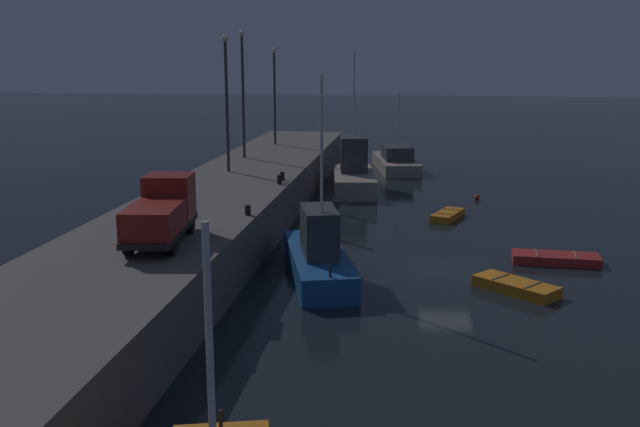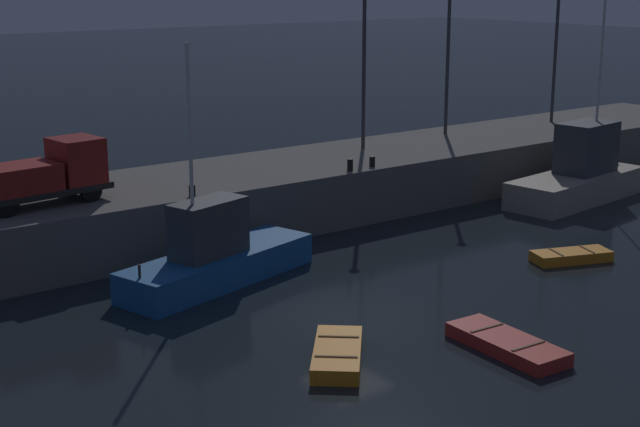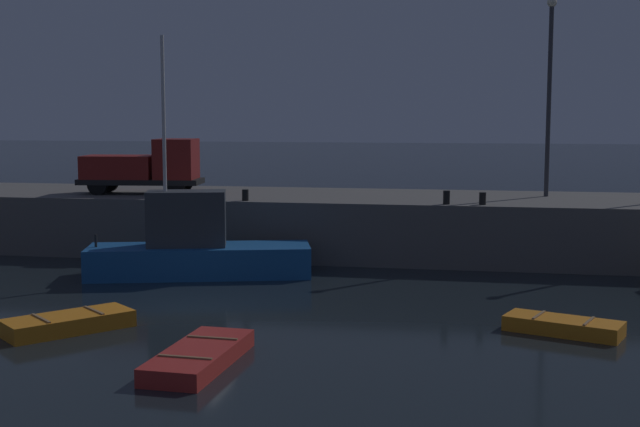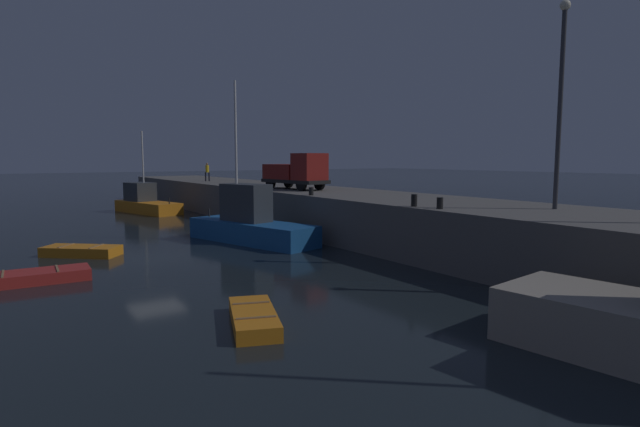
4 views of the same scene
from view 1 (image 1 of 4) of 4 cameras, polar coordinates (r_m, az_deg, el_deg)
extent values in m
plane|color=black|center=(34.62, 10.12, -4.58)|extent=(320.00, 320.00, 0.00)
cube|color=#5B5956|center=(35.97, -10.47, -1.78)|extent=(76.29, 7.36, 2.63)
cube|color=gray|center=(54.44, 2.73, 2.57)|extent=(9.32, 4.08, 1.42)
cube|color=#33383D|center=(54.92, 2.72, 4.81)|extent=(3.49, 2.40, 2.65)
cylinder|color=silver|center=(55.32, 2.74, 9.55)|extent=(0.14, 0.14, 6.35)
cylinder|color=#262626|center=(58.38, 2.59, 4.20)|extent=(0.10, 0.10, 0.50)
cylinder|color=silver|center=(13.21, -8.84, -10.31)|extent=(0.14, 0.14, 4.56)
cylinder|color=#262626|center=(18.46, -7.97, -16.00)|extent=(0.10, 0.10, 0.50)
cube|color=gray|center=(65.04, 6.08, 3.98)|extent=(10.12, 4.81, 1.07)
cube|color=#33383D|center=(64.21, 6.19, 4.89)|extent=(4.48, 3.08, 1.22)
cylinder|color=silver|center=(63.73, 6.28, 7.50)|extent=(0.14, 0.14, 4.68)
cylinder|color=#262626|center=(69.32, 5.55, 5.16)|extent=(0.10, 0.10, 0.50)
cube|color=#195193|center=(33.14, -0.16, -4.07)|extent=(8.95, 4.61, 1.20)
cube|color=#33383D|center=(32.25, -0.06, -1.45)|extent=(3.29, 2.21, 2.15)
cylinder|color=silver|center=(30.74, 0.13, 5.52)|extent=(0.14, 0.14, 5.93)
cylinder|color=#262626|center=(29.14, 0.83, -4.66)|extent=(0.10, 0.10, 0.50)
cube|color=#B22823|center=(37.28, 18.35, -3.44)|extent=(1.79, 4.26, 0.45)
cube|color=olive|center=(37.35, 19.77, -3.12)|extent=(1.39, 0.16, 0.04)
cube|color=olive|center=(37.10, 16.97, -3.03)|extent=(1.39, 0.16, 0.04)
cube|color=orange|center=(32.27, 15.42, -5.66)|extent=(3.48, 3.71, 0.49)
cube|color=olive|center=(31.79, 16.66, -5.51)|extent=(1.04, 0.91, 0.04)
cube|color=olive|center=(32.61, 14.27, -4.92)|extent=(1.04, 0.91, 0.04)
cube|color=orange|center=(45.75, 10.19, -0.13)|extent=(3.51, 2.32, 0.44)
cube|color=olive|center=(46.37, 10.49, 0.33)|extent=(0.47, 1.06, 0.04)
cube|color=olive|center=(45.03, 9.91, -0.01)|extent=(0.47, 1.06, 0.04)
sphere|color=red|center=(52.19, 12.47, 1.29)|extent=(0.39, 0.39, 0.39)
cylinder|color=#38383D|center=(46.89, -7.46, 8.41)|extent=(0.20, 0.20, 8.36)
sphere|color=#F9EFCC|center=(46.80, -7.62, 13.75)|extent=(0.44, 0.44, 0.44)
cylinder|color=#38383D|center=(53.37, -6.18, 9.19)|extent=(0.20, 0.20, 8.86)
sphere|color=#F9EFCC|center=(53.31, -6.30, 14.14)|extent=(0.44, 0.44, 0.44)
cylinder|color=#38383D|center=(61.56, -3.65, 9.14)|extent=(0.20, 0.20, 7.75)
sphere|color=#F9EFCC|center=(61.46, -3.70, 12.91)|extent=(0.44, 0.44, 0.44)
cylinder|color=black|center=(31.33, -13.29, -0.69)|extent=(0.93, 0.38, 0.90)
cylinder|color=black|center=(30.96, -10.38, -0.71)|extent=(0.93, 0.38, 0.90)
cylinder|color=black|center=(27.98, -15.09, -2.35)|extent=(0.93, 0.38, 0.90)
cylinder|color=black|center=(27.57, -11.85, -2.40)|extent=(0.93, 0.38, 0.90)
cube|color=black|center=(29.41, -12.63, -1.25)|extent=(5.78, 2.55, 0.25)
cube|color=maroon|center=(30.79, -11.98, 1.37)|extent=(2.00, 2.12, 1.84)
cube|color=maroon|center=(28.31, -13.17, -0.44)|extent=(3.44, 2.28, 1.07)
cylinder|color=black|center=(43.68, -3.04, 3.02)|extent=(0.28, 0.28, 0.51)
cylinder|color=black|center=(34.08, -5.80, 0.27)|extent=(0.28, 0.28, 0.48)
cylinder|color=black|center=(42.25, -3.26, 2.74)|extent=(0.28, 0.28, 0.56)
camera|label=2|loc=(29.27, 70.81, 7.53)|focal=52.87mm
camera|label=3|loc=(50.18, 40.55, 5.26)|focal=47.82mm
camera|label=4|loc=(58.30, 16.15, 6.85)|focal=28.24mm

